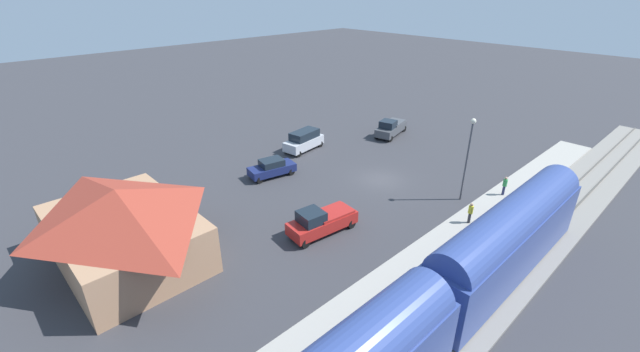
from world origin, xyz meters
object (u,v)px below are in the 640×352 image
at_px(pickup_charcoal, 391,128).
at_px(pedestrian_waiting_far, 505,185).
at_px(station_building, 123,224).
at_px(light_pole_near_platform, 468,150).
at_px(pedestrian_on_platform, 470,212).
at_px(sedan_navy, 272,168).
at_px(suv_silver, 304,140).
at_px(pickup_red, 321,221).

bearing_deg(pickup_charcoal, pedestrian_waiting_far, 161.19).
relative_size(station_building, light_pole_near_platform, 1.60).
xyz_separation_m(pedestrian_on_platform, sedan_navy, (17.59, 5.54, -0.40)).
bearing_deg(pedestrian_on_platform, light_pole_near_platform, -53.17).
xyz_separation_m(pedestrian_on_platform, pickup_charcoal, (16.76, -12.03, -0.25)).
distance_m(pedestrian_waiting_far, light_pole_near_platform, 5.06).
relative_size(suv_silver, light_pole_near_platform, 0.70).
distance_m(pedestrian_waiting_far, sedan_navy, 21.10).
bearing_deg(pedestrian_on_platform, suv_silver, -3.40).
height_order(pickup_charcoal, suv_silver, suv_silver).
distance_m(sedan_navy, suv_silver, 7.39).
bearing_deg(sedan_navy, suv_silver, -66.34).
bearing_deg(pickup_red, station_building, 60.40).
bearing_deg(pickup_red, sedan_navy, -17.89).
relative_size(pedestrian_waiting_far, suv_silver, 0.33).
relative_size(pedestrian_waiting_far, pickup_red, 0.31).
distance_m(station_building, light_pole_near_platform, 26.53).
bearing_deg(sedan_navy, pickup_red, 162.11).
relative_size(pedestrian_waiting_far, light_pole_near_platform, 0.23).
bearing_deg(sedan_navy, pickup_charcoal, -92.71).
bearing_deg(light_pole_near_platform, pickup_charcoal, -31.20).
height_order(pedestrian_on_platform, sedan_navy, pedestrian_on_platform).
height_order(pedestrian_on_platform, pickup_red, pickup_red).
height_order(station_building, pickup_charcoal, station_building).
xyz_separation_m(station_building, pedestrian_on_platform, (-13.77, -20.54, -1.51)).
xyz_separation_m(station_building, suv_silver, (6.78, -21.77, -1.64)).
bearing_deg(sedan_navy, station_building, 104.28).
bearing_deg(sedan_navy, pedestrian_waiting_far, -145.55).
height_order(station_building, pickup_red, station_building).
height_order(station_building, suv_silver, station_building).
bearing_deg(pickup_charcoal, suv_silver, 70.65).
bearing_deg(light_pole_near_platform, pickup_red, 69.61).
xyz_separation_m(pedestrian_waiting_far, pickup_charcoal, (16.56, -5.64, -0.25)).
bearing_deg(pedestrian_on_platform, pedestrian_waiting_far, -88.24).
relative_size(pedestrian_on_platform, pickup_charcoal, 0.30).
height_order(pickup_red, sedan_navy, pickup_red).
bearing_deg(light_pole_near_platform, pedestrian_on_platform, 126.83).
distance_m(pickup_charcoal, suv_silver, 11.46).
bearing_deg(light_pole_near_platform, suv_silver, 7.02).
relative_size(station_building, sedan_navy, 2.46).
bearing_deg(pedestrian_waiting_far, suv_silver, 14.24).
bearing_deg(station_building, pickup_red, -119.60).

